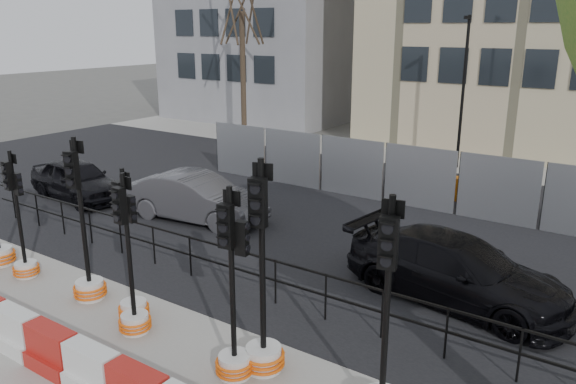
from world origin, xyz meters
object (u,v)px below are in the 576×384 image
Objects in this scene: traffic_signal_h at (383,377)px; car_a at (77,180)px; traffic_signal_d at (132,285)px; car_c at (457,270)px.

traffic_signal_h reaches higher than car_a.
car_c is (4.99, 4.35, -0.04)m from traffic_signal_d.
car_a is (-13.11, 4.37, -0.04)m from traffic_signal_h.
car_c reaches higher than car_a.
traffic_signal_d is 0.89× the size of traffic_signal_h.
traffic_signal_d is 5.31m from traffic_signal_h.
traffic_signal_d is at bearing 139.49° from car_c.
traffic_signal_d is at bearing 169.12° from traffic_signal_h.
car_c is at bearing 82.90° from traffic_signal_h.
car_c is (-0.32, 4.31, -0.02)m from traffic_signal_h.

